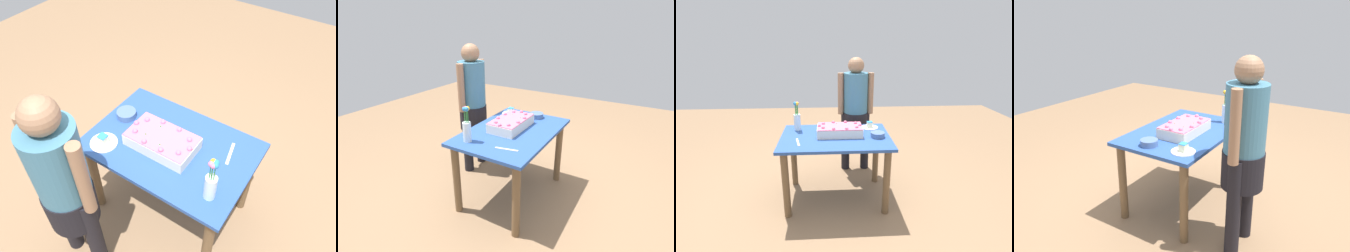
% 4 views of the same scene
% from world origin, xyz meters
% --- Properties ---
extents(ground_plane, '(8.00, 8.00, 0.00)m').
position_xyz_m(ground_plane, '(0.00, 0.00, 0.00)').
color(ground_plane, '#916E4E').
extents(dining_table, '(1.14, 0.78, 0.74)m').
position_xyz_m(dining_table, '(0.00, 0.00, 0.59)').
color(dining_table, '#2B5099').
rests_on(dining_table, ground_plane).
extents(sheet_cake, '(0.47, 0.28, 0.12)m').
position_xyz_m(sheet_cake, '(-0.05, -0.04, 0.79)').
color(sheet_cake, white).
rests_on(sheet_cake, dining_table).
extents(serving_plate_with_slice, '(0.19, 0.19, 0.07)m').
position_xyz_m(serving_plate_with_slice, '(-0.40, -0.25, 0.75)').
color(serving_plate_with_slice, white).
rests_on(serving_plate_with_slice, dining_table).
extents(cake_knife, '(0.06, 0.20, 0.00)m').
position_xyz_m(cake_knife, '(0.37, 0.15, 0.74)').
color(cake_knife, silver).
rests_on(cake_knife, dining_table).
extents(flower_vase, '(0.07, 0.07, 0.32)m').
position_xyz_m(flower_vase, '(0.42, -0.22, 0.87)').
color(flower_vase, white).
rests_on(flower_vase, dining_table).
extents(fruit_bowl, '(0.14, 0.14, 0.05)m').
position_xyz_m(fruit_bowl, '(-0.44, 0.05, 0.76)').
color(fruit_bowl, '#4F6C9D').
rests_on(fruit_bowl, dining_table).
extents(person_standing, '(0.45, 0.31, 1.49)m').
position_xyz_m(person_standing, '(-0.28, -0.69, 0.85)').
color(person_standing, black).
rests_on(person_standing, ground_plane).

